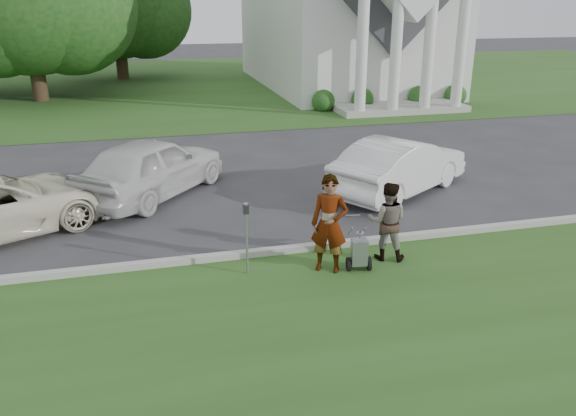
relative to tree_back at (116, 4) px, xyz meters
name	(u,v)px	position (x,y,z in m)	size (l,w,h in m)	color
ground	(300,264)	(4.01, -29.99, -4.73)	(120.00, 120.00, 0.00)	#333335
grass_strip	(352,347)	(4.01, -32.99, -4.72)	(80.00, 7.00, 0.01)	#2C4F1B
church_lawn	(187,83)	(4.01, -2.99, -4.72)	(80.00, 30.00, 0.01)	#2C4F1B
curb	(293,249)	(4.01, -29.44, -4.65)	(80.00, 0.18, 0.15)	#9E9E93
tree_back	(116,4)	(0.00, 0.00, 0.00)	(9.61, 7.60, 8.89)	#332316
striping_cart	(359,253)	(5.06, -30.55, -4.35)	(0.54, 0.99, 0.87)	black
person_left	(329,225)	(4.47, -30.41, -3.76)	(0.71, 0.46, 1.94)	#999999
person_right	(387,222)	(5.77, -30.19, -3.91)	(0.79, 0.62, 1.63)	#999999
parking_meter_near	(246,230)	(2.91, -30.17, -3.80)	(0.11, 0.10, 1.46)	gray
car_b	(151,167)	(1.27, -24.97, -3.91)	(1.93, 4.80, 1.64)	silver
car_d	(400,166)	(7.84, -26.35, -3.96)	(1.61, 4.63, 1.53)	white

